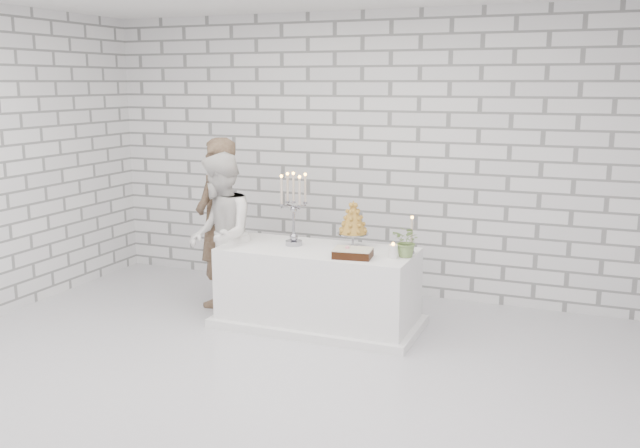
{
  "coord_description": "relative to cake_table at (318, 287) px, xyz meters",
  "views": [
    {
      "loc": [
        2.39,
        -4.64,
        2.27
      ],
      "look_at": [
        0.16,
        0.91,
        1.05
      ],
      "focal_mm": 39.28,
      "sensor_mm": 36.0,
      "label": 1
    }
  ],
  "objects": [
    {
      "name": "ground",
      "position": [
        -0.02,
        -1.21,
        -0.38
      ],
      "size": [
        6.0,
        5.0,
        0.01
      ],
      "primitive_type": "cube",
      "color": "silver",
      "rests_on": "ground"
    },
    {
      "name": "wall_back",
      "position": [
        -0.02,
        1.29,
        1.12
      ],
      "size": [
        6.0,
        0.01,
        3.0
      ],
      "primitive_type": "cube",
      "color": "white",
      "rests_on": "ground"
    },
    {
      "name": "groom",
      "position": [
        -1.2,
        0.25,
        0.49
      ],
      "size": [
        0.45,
        0.65,
        1.73
      ],
      "primitive_type": "imported",
      "rotation": [
        0.0,
        0.0,
        -1.51
      ],
      "color": "#473222",
      "rests_on": "ground"
    },
    {
      "name": "pillar_candle",
      "position": [
        0.75,
        -0.09,
        0.44
      ],
      "size": [
        0.08,
        0.08,
        0.12
      ],
      "primitive_type": "cylinder",
      "rotation": [
        0.0,
        0.0,
        0.03
      ],
      "color": "white",
      "rests_on": "cake_table"
    },
    {
      "name": "croquembouche",
      "position": [
        0.29,
        0.15,
        0.6
      ],
      "size": [
        0.31,
        0.31,
        0.45
      ],
      "primitive_type": null,
      "rotation": [
        0.0,
        0.0,
        -0.06
      ],
      "color": "olive",
      "rests_on": "cake_table"
    },
    {
      "name": "flowers",
      "position": [
        0.85,
        -0.0,
        0.52
      ],
      "size": [
        0.32,
        0.3,
        0.28
      ],
      "primitive_type": "imported",
      "rotation": [
        0.0,
        0.0,
        -0.36
      ],
      "color": "#628147",
      "rests_on": "cake_table"
    },
    {
      "name": "chocolate_cake",
      "position": [
        0.41,
        -0.2,
        0.42
      ],
      "size": [
        0.36,
        0.28,
        0.08
      ],
      "primitive_type": "cube",
      "rotation": [
        0.0,
        0.0,
        0.13
      ],
      "color": "black",
      "rests_on": "cake_table"
    },
    {
      "name": "bride",
      "position": [
        -0.98,
        -0.09,
        0.43
      ],
      "size": [
        0.91,
        0.98,
        1.61
      ],
      "primitive_type": "imported",
      "rotation": [
        0.0,
        0.0,
        -1.06
      ],
      "color": "white",
      "rests_on": "ground"
    },
    {
      "name": "extra_taper",
      "position": [
        0.85,
        0.15,
        0.54
      ],
      "size": [
        0.06,
        0.06,
        0.32
      ],
      "primitive_type": "cylinder",
      "rotation": [
        0.0,
        0.0,
        -0.08
      ],
      "color": "beige",
      "rests_on": "cake_table"
    },
    {
      "name": "cake_table",
      "position": [
        0.0,
        0.0,
        0.0
      ],
      "size": [
        1.8,
        0.8,
        0.75
      ],
      "primitive_type": "cube",
      "color": "white",
      "rests_on": "ground"
    },
    {
      "name": "candelabra",
      "position": [
        -0.26,
        0.04,
        0.72
      ],
      "size": [
        0.31,
        0.31,
        0.7
      ],
      "primitive_type": null,
      "rotation": [
        0.0,
        0.0,
        0.1
      ],
      "color": "#93929C",
      "rests_on": "cake_table"
    }
  ]
}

